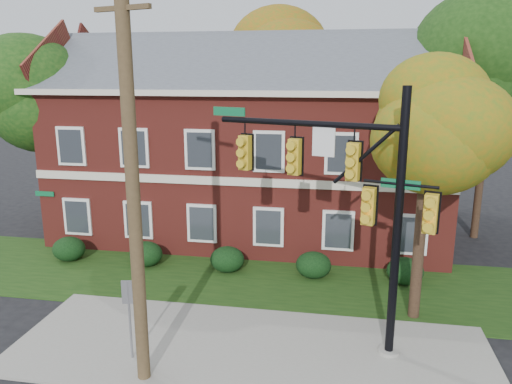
% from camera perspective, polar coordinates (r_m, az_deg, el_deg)
% --- Properties ---
extents(ground, '(120.00, 120.00, 0.00)m').
position_cam_1_polar(ground, '(14.53, -1.52, -19.75)').
color(ground, black).
rests_on(ground, ground).
extents(sidewalk, '(14.00, 5.00, 0.08)m').
position_cam_1_polar(sidewalk, '(15.33, -0.74, -17.60)').
color(sidewalk, gray).
rests_on(sidewalk, ground).
extents(grass_strip, '(30.00, 6.00, 0.04)m').
position_cam_1_polar(grass_strip, '(19.72, 2.00, -10.17)').
color(grass_strip, '#193811').
rests_on(grass_strip, ground).
extents(apartment_building, '(18.80, 8.80, 9.74)m').
position_cam_1_polar(apartment_building, '(24.41, -0.62, 6.64)').
color(apartment_building, maroon).
rests_on(apartment_building, ground).
extents(hedge_far_left, '(1.40, 1.26, 1.05)m').
position_cam_1_polar(hedge_far_left, '(23.06, -20.60, -6.11)').
color(hedge_far_left, black).
rests_on(hedge_far_left, ground).
extents(hedge_left, '(1.40, 1.26, 1.05)m').
position_cam_1_polar(hedge_left, '(21.54, -12.48, -6.93)').
color(hedge_left, black).
rests_on(hedge_left, ground).
extents(hedge_center, '(1.40, 1.26, 1.05)m').
position_cam_1_polar(hedge_center, '(20.51, -3.31, -7.69)').
color(hedge_center, black).
rests_on(hedge_center, ground).
extents(hedge_right, '(1.40, 1.26, 1.05)m').
position_cam_1_polar(hedge_right, '(20.04, 6.59, -8.29)').
color(hedge_right, black).
rests_on(hedge_right, ground).
extents(hedge_far_right, '(1.40, 1.26, 1.05)m').
position_cam_1_polar(hedge_far_right, '(20.18, 16.67, -8.65)').
color(hedge_far_right, black).
rests_on(hedge_far_right, ground).
extents(tree_near_right, '(4.50, 4.25, 8.58)m').
position_cam_1_polar(tree_near_right, '(16.02, 20.10, 8.10)').
color(tree_near_right, black).
rests_on(tree_near_right, ground).
extents(tree_left_rear, '(5.40, 5.10, 8.88)m').
position_cam_1_polar(tree_left_rear, '(26.80, -22.35, 9.90)').
color(tree_left_rear, black).
rests_on(tree_left_rear, ground).
extents(tree_right_rear, '(6.30, 5.95, 10.62)m').
position_cam_1_polar(tree_right_rear, '(25.60, 26.20, 12.64)').
color(tree_right_rear, black).
rests_on(tree_right_rear, ground).
extents(tree_far_rear, '(6.84, 6.46, 11.52)m').
position_cam_1_polar(tree_far_rear, '(31.82, 4.52, 15.22)').
color(tree_far_rear, black).
rests_on(tree_far_rear, ground).
extents(traffic_signal, '(6.59, 2.23, 7.65)m').
position_cam_1_polar(traffic_signal, '(14.16, 10.65, 0.14)').
color(traffic_signal, gray).
rests_on(traffic_signal, ground).
extents(utility_pole, '(1.54, 0.58, 10.15)m').
position_cam_1_polar(utility_pole, '(12.44, -13.86, 0.01)').
color(utility_pole, '#493822').
rests_on(utility_pole, ground).
extents(sign_post, '(0.35, 0.12, 2.42)m').
position_cam_1_polar(sign_post, '(14.60, -14.31, -12.59)').
color(sign_post, slate).
rests_on(sign_post, ground).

